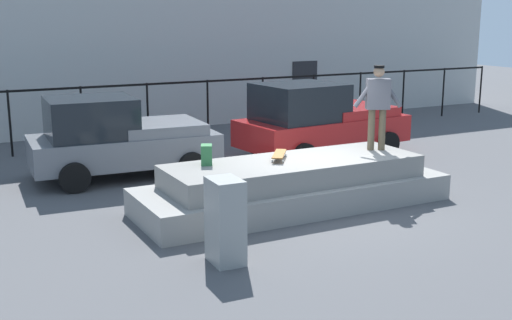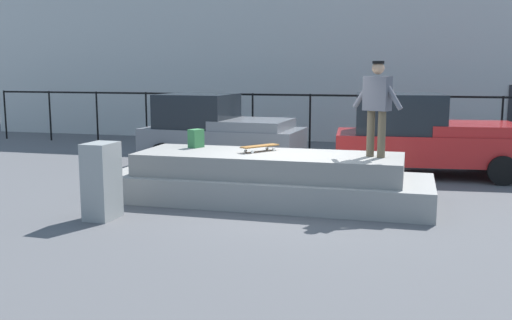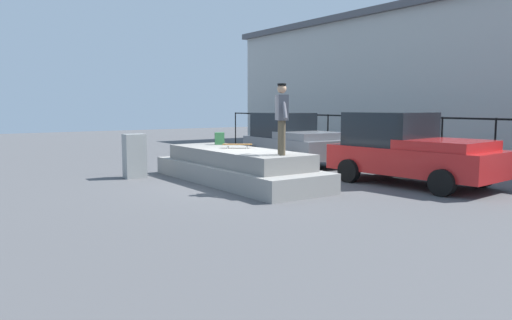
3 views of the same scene
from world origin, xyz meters
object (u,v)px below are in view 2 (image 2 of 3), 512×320
object	(u,v)px
backpack	(196,138)
skateboarder	(377,102)
skateboard	(260,146)
car_red_pickup_mid	(425,135)
car_grey_pickup_near	(218,130)
utility_box	(102,181)

from	to	relation	value
backpack	skateboarder	bearing A→B (deg)	-71.81
skateboard	backpack	world-z (taller)	backpack
skateboarder	car_red_pickup_mid	world-z (taller)	skateboarder
skateboard	backpack	bearing A→B (deg)	170.22
backpack	car_grey_pickup_near	xyz separation A→B (m)	(-0.70, 3.41, -0.19)
skateboard	car_grey_pickup_near	bearing A→B (deg)	119.90
skateboarder	car_grey_pickup_near	world-z (taller)	skateboarder
skateboarder	utility_box	xyz separation A→B (m)	(-4.34, -2.05, -1.27)
skateboard	car_grey_pickup_near	size ratio (longest dim) A/B	0.19
backpack	car_red_pickup_mid	xyz separation A→B (m)	(4.51, 3.21, -0.16)
skateboarder	skateboard	distance (m)	2.37
skateboarder	backpack	bearing A→B (deg)	174.07
backpack	car_red_pickup_mid	bearing A→B (deg)	-30.39
skateboarder	skateboard	size ratio (longest dim) A/B	2.17
utility_box	backpack	bearing A→B (deg)	74.84
car_grey_pickup_near	car_red_pickup_mid	bearing A→B (deg)	-2.13
car_red_pickup_mid	utility_box	bearing A→B (deg)	-133.04
backpack	skateboard	bearing A→B (deg)	-75.65
skateboard	car_red_pickup_mid	bearing A→B (deg)	47.96
skateboarder	utility_box	size ratio (longest dim) A/B	1.33
car_grey_pickup_near	backpack	bearing A→B (deg)	-78.33
skateboarder	backpack	world-z (taller)	skateboarder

